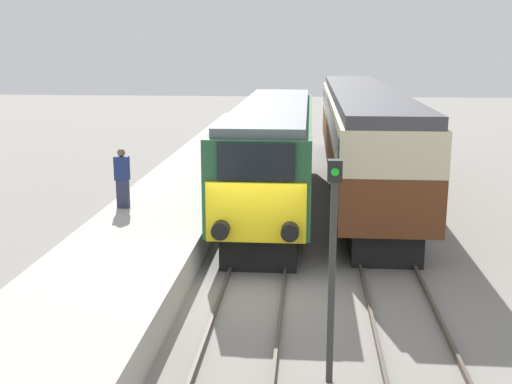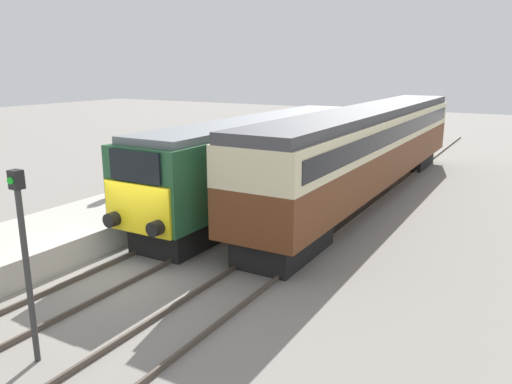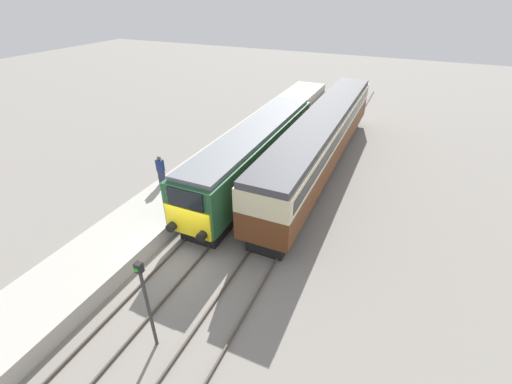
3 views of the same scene
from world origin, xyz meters
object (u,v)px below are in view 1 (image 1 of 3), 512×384
(passenger_carriage, at_px, (361,127))
(signal_post, at_px, (333,254))
(locomotive, at_px, (273,149))
(person_on_platform, at_px, (122,178))

(passenger_carriage, height_order, signal_post, passenger_carriage)
(locomotive, xyz_separation_m, passenger_carriage, (3.40, 3.85, 0.36))
(passenger_carriage, relative_size, signal_post, 5.39)
(passenger_carriage, relative_size, person_on_platform, 11.50)
(person_on_platform, xyz_separation_m, signal_post, (6.15, -8.63, 0.58))
(locomotive, bearing_deg, signal_post, -82.19)
(locomotive, distance_m, signal_post, 12.51)
(locomotive, relative_size, signal_post, 3.91)
(locomotive, distance_m, person_on_platform, 5.84)
(person_on_platform, bearing_deg, locomotive, 40.19)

